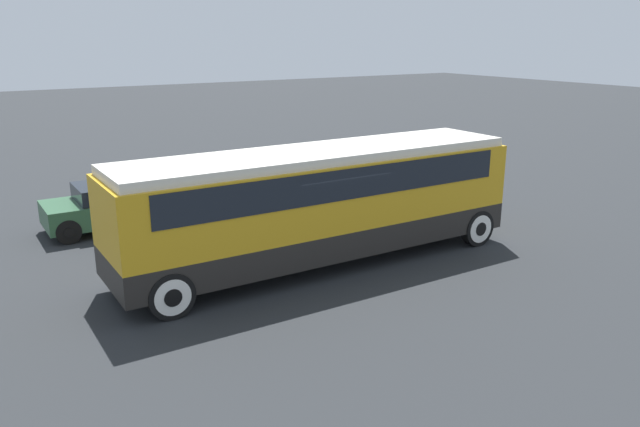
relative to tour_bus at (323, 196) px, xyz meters
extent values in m
plane|color=#26282B|center=(-0.10, 0.00, -1.80)|extent=(120.00, 120.00, 0.00)
cube|color=black|center=(-0.10, 0.00, -1.02)|extent=(10.65, 2.43, 0.70)
cube|color=gold|center=(-0.10, 0.00, 0.15)|extent=(10.65, 2.43, 1.64)
cube|color=black|center=(-0.10, 0.00, 0.55)|extent=(9.37, 2.47, 0.74)
cube|color=silver|center=(-0.10, 0.00, 1.08)|extent=(10.43, 2.24, 0.22)
cube|color=gold|center=(5.08, 0.00, -0.08)|extent=(0.36, 2.34, 1.87)
cylinder|color=black|center=(4.41, -1.11, -1.29)|extent=(1.02, 0.28, 1.02)
cylinder|color=silver|center=(4.41, -1.11, -1.29)|extent=(0.79, 0.30, 0.79)
cylinder|color=black|center=(4.41, -1.11, -1.29)|extent=(0.39, 0.32, 0.39)
cylinder|color=black|center=(4.41, 1.11, -1.29)|extent=(1.02, 0.28, 1.02)
cylinder|color=silver|center=(4.41, 1.11, -1.29)|extent=(0.79, 0.30, 0.79)
cylinder|color=black|center=(4.41, 1.11, -1.29)|extent=(0.39, 0.32, 0.39)
cylinder|color=black|center=(-4.45, -1.11, -1.29)|extent=(1.02, 0.28, 1.02)
cylinder|color=silver|center=(-4.45, -1.11, -1.29)|extent=(0.79, 0.30, 0.79)
cylinder|color=black|center=(-4.45, -1.11, -1.29)|extent=(0.39, 0.32, 0.39)
cylinder|color=black|center=(-4.45, 1.11, -1.29)|extent=(1.02, 0.28, 1.02)
cylinder|color=silver|center=(-4.45, 1.11, -1.29)|extent=(0.79, 0.30, 0.79)
cylinder|color=black|center=(-4.45, 1.11, -1.29)|extent=(0.39, 0.32, 0.39)
cube|color=#BCBCC1|center=(5.16, 5.19, -1.27)|extent=(4.38, 1.77, 0.58)
cube|color=black|center=(4.98, 5.19, -0.72)|extent=(2.28, 1.59, 0.52)
cylinder|color=black|center=(6.88, 4.39, -1.47)|extent=(0.66, 0.22, 0.66)
cylinder|color=black|center=(6.88, 4.39, -1.47)|extent=(0.25, 0.26, 0.25)
cylinder|color=black|center=(6.88, 5.98, -1.47)|extent=(0.66, 0.22, 0.66)
cylinder|color=black|center=(6.88, 5.98, -1.47)|extent=(0.25, 0.26, 0.25)
cylinder|color=black|center=(3.43, 4.39, -1.47)|extent=(0.66, 0.22, 0.66)
cylinder|color=black|center=(3.43, 4.39, -1.47)|extent=(0.25, 0.26, 0.25)
cylinder|color=black|center=(3.43, 5.98, -1.47)|extent=(0.66, 0.22, 0.66)
cylinder|color=black|center=(3.43, 5.98, -1.47)|extent=(0.25, 0.26, 0.25)
cube|color=#2D5638|center=(-3.41, 5.95, -1.19)|extent=(4.78, 1.85, 0.68)
cube|color=black|center=(-3.60, 5.95, -0.62)|extent=(2.49, 1.67, 0.46)
cylinder|color=black|center=(-1.51, 5.11, -1.45)|extent=(0.71, 0.22, 0.71)
cylinder|color=black|center=(-1.51, 5.11, -1.45)|extent=(0.27, 0.26, 0.27)
cylinder|color=black|center=(-1.51, 6.78, -1.45)|extent=(0.71, 0.22, 0.71)
cylinder|color=black|center=(-1.51, 6.78, -1.45)|extent=(0.27, 0.26, 0.27)
cylinder|color=black|center=(-5.31, 5.11, -1.45)|extent=(0.71, 0.22, 0.71)
cylinder|color=black|center=(-5.31, 5.11, -1.45)|extent=(0.27, 0.26, 0.27)
cylinder|color=black|center=(-5.31, 6.78, -1.45)|extent=(0.71, 0.22, 0.71)
cylinder|color=black|center=(-5.31, 6.78, -1.45)|extent=(0.27, 0.26, 0.27)
camera|label=1|loc=(-8.17, -12.90, 3.94)|focal=35.00mm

